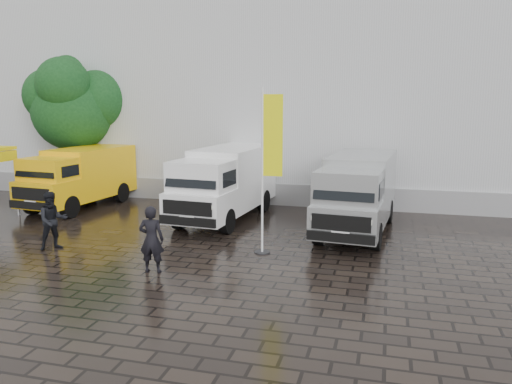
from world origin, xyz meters
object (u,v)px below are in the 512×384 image
(van_white, at_px, (225,184))
(person_tent, at_px, (53,221))
(flagpole, at_px, (268,163))
(wheelie_bin, at_px, (382,200))
(van_yellow, at_px, (79,179))
(person_front, at_px, (151,239))
(van_silver, at_px, (358,195))

(van_white, xyz_separation_m, person_tent, (-4.04, -5.46, -0.48))
(flagpole, distance_m, wheelie_bin, 8.05)
(van_yellow, xyz_separation_m, wheelie_bin, (13.19, 2.36, -0.75))
(flagpole, relative_size, person_front, 2.71)
(flagpole, bearing_deg, van_silver, 52.86)
(van_yellow, relative_size, wheelie_bin, 5.06)
(van_white, relative_size, person_tent, 3.48)
(wheelie_bin, bearing_deg, flagpole, -117.74)
(van_yellow, bearing_deg, person_tent, -57.56)
(van_silver, height_order, flagpole, flagpole)
(van_yellow, bearing_deg, van_silver, -0.14)
(van_white, height_order, person_tent, van_white)
(van_yellow, distance_m, van_silver, 12.41)
(van_silver, height_order, person_front, van_silver)
(van_yellow, bearing_deg, van_white, 1.91)
(van_silver, bearing_deg, van_white, 176.82)
(van_white, bearing_deg, flagpole, -51.24)
(wheelie_bin, relative_size, person_tent, 0.60)
(flagpole, height_order, person_tent, flagpole)
(van_silver, distance_m, wheelie_bin, 3.77)
(van_silver, distance_m, flagpole, 4.46)
(van_yellow, distance_m, person_front, 10.06)
(van_silver, distance_m, person_front, 7.92)
(van_white, distance_m, person_tent, 6.81)
(van_yellow, relative_size, van_white, 0.87)
(van_yellow, bearing_deg, wheelie_bin, 15.64)
(van_silver, bearing_deg, van_yellow, 179.52)
(van_white, bearing_deg, person_tent, -121.58)
(van_white, distance_m, wheelie_bin, 6.81)
(van_white, height_order, person_front, van_white)
(van_silver, bearing_deg, wheelie_bin, 81.95)
(van_white, xyz_separation_m, wheelie_bin, (6.15, 2.80, -0.86))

